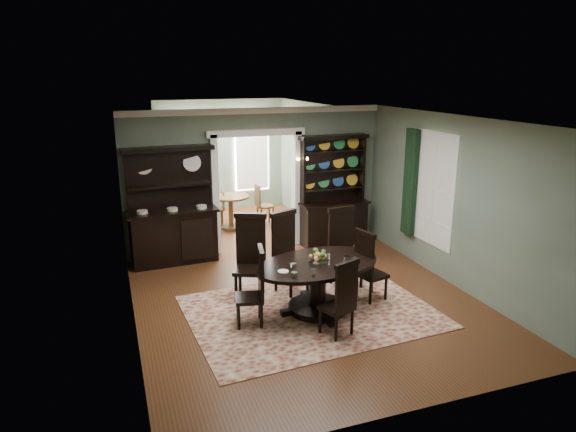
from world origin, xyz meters
name	(u,v)px	position (x,y,z in m)	size (l,w,h in m)	color
room	(308,211)	(0.00, 0.04, 1.58)	(5.51, 6.01, 3.01)	#5D3118
parlor	(229,160)	(0.00, 5.53, 1.52)	(3.51, 3.50, 3.01)	#5D3118
doorway_trim	(256,174)	(0.00, 3.00, 1.62)	(2.08, 0.25, 2.57)	white
right_window	(422,186)	(2.69, 0.93, 1.60)	(0.15, 1.47, 2.12)	white
wall_sconce	(301,160)	(0.95, 2.85, 1.89)	(0.27, 0.21, 0.21)	gold
rug	(311,311)	(-0.08, -0.31, 0.01)	(3.78, 2.80, 0.01)	maroon
dining_table	(318,277)	(0.03, -0.30, 0.58)	(2.33, 2.31, 0.83)	black
centerpiece	(317,260)	(-0.01, -0.37, 0.89)	(1.30, 0.84, 0.21)	silver
chair_far_left	(250,254)	(-0.81, 0.64, 0.75)	(0.69, 0.67, 1.43)	black
chair_far_mid	(287,249)	(-0.14, 0.66, 0.74)	(0.67, 0.65, 1.41)	black
chair_far_right	(343,245)	(0.89, 0.57, 0.74)	(0.57, 0.54, 1.41)	black
chair_end_left	(256,285)	(-1.01, -0.40, 0.64)	(0.51, 0.53, 1.22)	black
chair_end_right	(368,264)	(0.96, -0.22, 0.65)	(0.52, 0.54, 1.23)	black
chair_near	(342,297)	(0.03, -1.19, 0.62)	(0.55, 0.54, 1.18)	black
sideboard	(173,223)	(-1.82, 2.73, 0.81)	(1.79, 0.72, 2.32)	black
welsh_dresser	(333,205)	(1.66, 2.74, 0.87)	(1.56, 0.61, 2.40)	black
parlor_table	(231,207)	(-0.22, 4.54, 0.54)	(0.89, 0.89, 0.82)	#4F3016
parlor_chair_left	(219,207)	(-0.45, 4.82, 0.49)	(0.39, 0.38, 0.91)	#4F3016
parlor_chair_right	(262,204)	(0.58, 4.53, 0.56)	(0.44, 0.44, 1.04)	#4F3016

